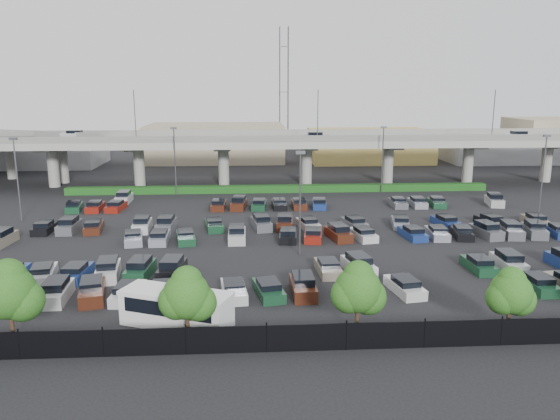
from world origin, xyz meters
name	(u,v)px	position (x,y,z in m)	size (l,w,h in m)	color
ground	(293,234)	(0.00, 0.00, 0.00)	(280.00, 280.00, 0.00)	black
overpass	(276,143)	(-0.22, 31.99, 6.97)	(150.00, 13.00, 15.80)	gray
hedge	(280,189)	(0.00, 25.00, 0.55)	(66.00, 1.60, 1.10)	#124014
fence	(330,337)	(-0.05, -28.00, 0.90)	(70.00, 0.10, 2.00)	black
tree_row	(339,289)	(0.70, -26.53, 3.52)	(65.07, 3.66, 5.94)	#332316
shuttle_bus	(177,307)	(-10.08, -23.66, 1.36)	(8.18, 5.42, 2.49)	silver
parked_cars	(293,238)	(-0.35, -4.07, 0.62)	(62.91, 41.55, 1.67)	#57595F
light_poles	(256,177)	(-4.13, 2.00, 6.24)	(66.90, 48.38, 10.30)	#46474B
distant_buildings	(325,144)	(12.38, 61.81, 3.74)	(138.00, 24.00, 9.00)	gray
comm_tower	(284,89)	(4.00, 74.00, 15.61)	(2.40, 2.40, 30.00)	#46474B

